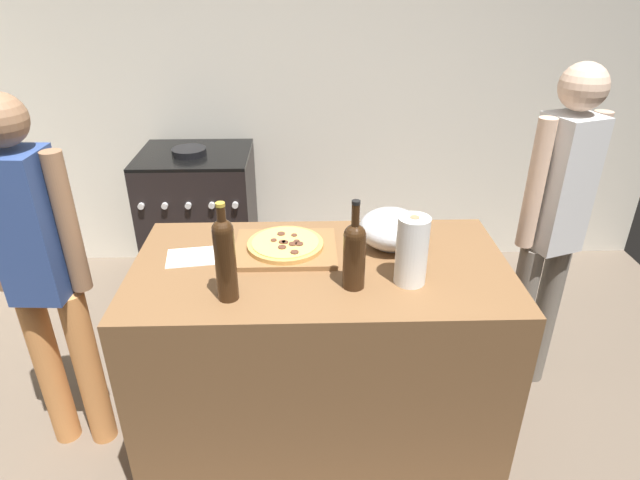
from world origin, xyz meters
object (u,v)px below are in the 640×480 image
Objects in this scene: pizza at (285,244)px; wine_bottle_clear at (354,252)px; mixing_bowl at (391,229)px; paper_towel_roll at (412,251)px; person_in_stripes at (41,269)px; wine_bottle_dark at (225,256)px; person_in_red at (553,222)px; stove at (201,221)px.

pizza is 0.91× the size of wine_bottle_clear.
mixing_bowl is 1.00× the size of paper_towel_roll.
paper_towel_roll is 1.42m from person_in_stripes.
person_in_red is (1.37, 0.59, -0.18)m from wine_bottle_dark.
person_in_red is (0.77, 0.24, -0.09)m from mixing_bowl.
wine_bottle_dark reaches higher than paper_towel_roll.
person_in_stripes is at bearing -176.80° from mixing_bowl.
person_in_red is at bearing 12.41° from pizza.
person_in_red is (0.74, 0.50, -0.14)m from paper_towel_roll.
wine_bottle_dark is 0.22× the size of person_in_red.
person_in_red reaches higher than wine_bottle_dark.
wine_bottle_dark is at bearing -19.91° from person_in_stripes.
person_in_stripes reaches higher than mixing_bowl.
wine_bottle_clear is at bearing -47.05° from pizza.
paper_towel_roll is (0.45, -0.24, 0.10)m from pizza.
wine_bottle_clear is at bearing -173.01° from paper_towel_roll.
paper_towel_roll is 0.64m from wine_bottle_dark.
person_in_stripes is at bearing -176.92° from pizza.
pizza is 0.95m from person_in_stripes.
wine_bottle_dark is (-0.63, -0.09, 0.04)m from paper_towel_roll.
wine_bottle_clear is 0.20× the size of person_in_red.
pizza is at bearing -176.54° from mixing_bowl.
wine_bottle_clear is 0.21× the size of person_in_stripes.
person_in_stripes is at bearing 169.84° from wine_bottle_clear.
wine_bottle_clear is at bearing -10.16° from person_in_stripes.
stove is 2.11m from person_in_red.
person_in_stripes is at bearing 172.29° from paper_towel_roll.
wine_bottle_clear is 0.44m from wine_bottle_dark.
person_in_stripes is 2.16m from person_in_red.
wine_bottle_dark is 1.50m from person_in_red.
wine_bottle_dark is (-0.43, -0.06, 0.03)m from wine_bottle_clear.
paper_towel_roll is 1.94m from stove.
person_in_red is at bearing 34.19° from paper_towel_roll.
person_in_stripes is at bearing -171.67° from person_in_red.
mixing_bowl is at bearing -51.08° from stove.
pizza is 0.40m from wine_bottle_dark.
wine_bottle_clear is 1.22m from person_in_stripes.
wine_bottle_dark is at bearing -119.49° from pizza.
stove is (-0.60, 1.28, -0.50)m from pizza.
person_in_stripes reaches higher than wine_bottle_dark.
pizza is 0.31× the size of stove.
mixing_bowl is 0.27× the size of stove.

